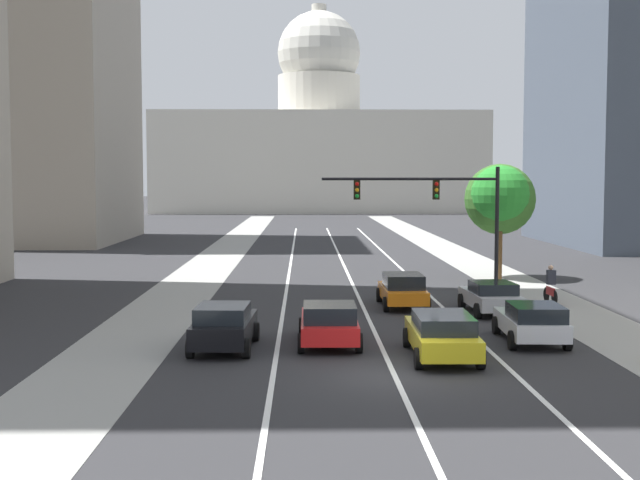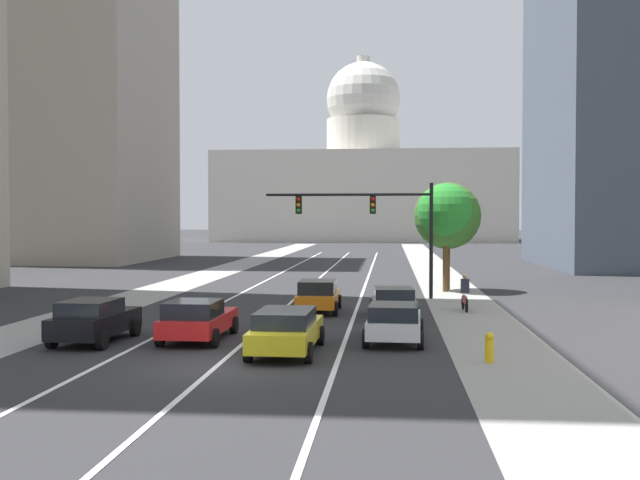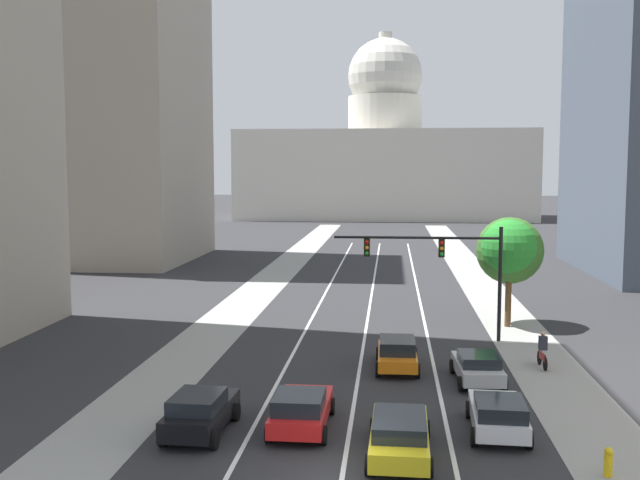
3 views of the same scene
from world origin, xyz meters
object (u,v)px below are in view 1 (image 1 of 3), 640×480
at_px(cyclist, 551,285).
at_px(car_black, 224,326).
at_px(car_yellow, 442,334).
at_px(car_red, 329,323).
at_px(street_tree_mid_right, 500,199).
at_px(capitol_building, 319,148).
at_px(street_tree_far_right, 500,195).
at_px(car_silver, 491,296).
at_px(car_orange, 403,289).
at_px(traffic_signal_mast, 439,202).
at_px(car_white, 532,322).

bearing_deg(cyclist, car_black, 122.74).
relative_size(car_yellow, car_red, 1.08).
distance_m(car_red, street_tree_mid_right, 21.67).
xyz_separation_m(capitol_building, street_tree_far_right, (8.20, -96.35, -6.04)).
bearing_deg(car_red, car_yellow, -121.39).
distance_m(car_silver, car_black, 12.54).
bearing_deg(car_black, car_yellow, -99.01).
bearing_deg(street_tree_mid_right, cyclist, -89.65).
distance_m(car_silver, car_orange, 3.90).
bearing_deg(traffic_signal_mast, street_tree_far_right, 43.89).
xyz_separation_m(car_red, street_tree_far_right, (9.92, 18.12, 3.88)).
relative_size(capitol_building, cyclist, 31.12).
relative_size(capitol_building, street_tree_far_right, 8.52).
xyz_separation_m(cyclist, street_tree_far_right, (-0.22, 8.99, 3.78)).
relative_size(street_tree_mid_right, street_tree_far_right, 1.01).
xyz_separation_m(car_white, cyclist, (3.28, 8.94, 0.11)).
bearing_deg(car_white, street_tree_far_right, -7.38).
xyz_separation_m(capitol_building, car_red, (-1.72, -114.47, -9.91)).
xyz_separation_m(capitol_building, street_tree_mid_right, (8.35, -95.63, -6.27)).
xyz_separation_m(car_yellow, traffic_signal_mast, (2.50, 16.41, 3.64)).
distance_m(car_silver, car_red, 9.40).
distance_m(car_orange, traffic_signal_mast, 7.46).
height_order(capitol_building, cyclist, capitol_building).
height_order(car_silver, car_red, car_red).
relative_size(car_white, street_tree_mid_right, 0.65).
bearing_deg(street_tree_mid_right, car_black, -124.60).
distance_m(car_yellow, street_tree_far_right, 21.61).
distance_m(capitol_building, traffic_signal_mast, 100.47).
relative_size(car_silver, street_tree_mid_right, 0.64).
relative_size(car_yellow, street_tree_far_right, 0.76).
bearing_deg(car_white, car_red, 93.87).
bearing_deg(street_tree_far_right, car_orange, -123.35).
bearing_deg(car_yellow, traffic_signal_mast, -7.63).
relative_size(car_white, street_tree_far_right, 0.66).
relative_size(capitol_building, traffic_signal_mast, 6.00).
height_order(car_orange, car_white, car_orange).
xyz_separation_m(car_silver, cyclist, (3.26, 2.71, 0.14)).
xyz_separation_m(car_white, street_tree_far_right, (3.06, 17.93, 3.89)).
bearing_deg(car_yellow, car_red, 59.24).
bearing_deg(car_red, car_black, 102.41).
distance_m(car_orange, street_tree_far_right, 12.41).
height_order(car_black, street_tree_mid_right, street_tree_mid_right).
bearing_deg(traffic_signal_mast, cyclist, -50.85).
distance_m(car_red, cyclist, 13.64).
relative_size(car_yellow, car_white, 1.15).
distance_m(car_white, street_tree_mid_right, 19.28).
xyz_separation_m(traffic_signal_mast, street_tree_far_right, (3.98, 3.83, 0.23)).
relative_size(car_yellow, street_tree_mid_right, 0.75).
bearing_deg(street_tree_far_right, car_silver, -104.61).
bearing_deg(car_white, traffic_signal_mast, 6.05).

